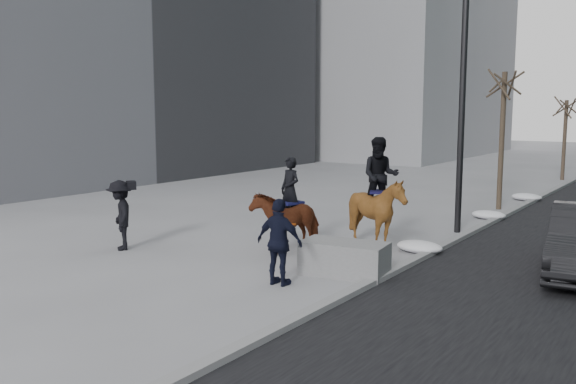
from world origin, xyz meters
The scene contains 11 objects.
ground centered at (0.00, 0.00, 0.00)m, with size 120.00×120.00×0.00m, color gray.
curb centered at (3.00, 10.00, 0.06)m, with size 0.25×90.00×0.12m, color gray.
planter centered at (2.19, 0.15, 0.36)m, with size 1.80×0.90×0.72m, color gray.
tree_near centered at (2.40, 10.79, 2.66)m, with size 1.20×1.20×5.31m, color #382821, non-canonical shape.
tree_far centered at (2.40, 21.78, 2.19)m, with size 1.20×1.20×4.39m, color #342B1E, non-canonical shape.
mounted_left centered at (-0.10, 1.30, 0.87)m, with size 1.23×1.95×2.34m.
mounted_right centered at (1.67, 2.73, 1.13)m, with size 2.06×2.15×2.82m.
feeder centered at (1.49, -1.23, 0.88)m, with size 1.05×0.88×1.75m.
camera_crew centered at (-3.59, -0.98, 0.89)m, with size 1.30×1.19×1.75m.
lamppost centered at (2.60, 5.85, 4.99)m, with size 0.25×1.78×9.09m.
snow_piles centered at (2.70, 8.16, 0.14)m, with size 1.16×11.19×0.29m.
Camera 1 is at (8.42, -10.90, 3.51)m, focal length 38.00 mm.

